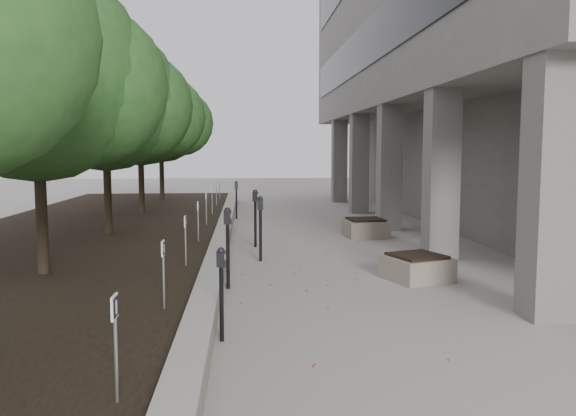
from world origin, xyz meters
name	(u,v)px	position (x,y,z in m)	size (l,w,h in m)	color
ground	(338,345)	(0.00, 0.00, 0.00)	(90.00, 90.00, 0.00)	#9B968E
retaining_wall	(224,232)	(-1.82, 9.00, 0.25)	(0.39, 26.00, 0.50)	gray
planting_bed	(92,235)	(-5.50, 9.00, 0.20)	(7.00, 26.00, 0.40)	black
brutalist_building	(548,10)	(9.50, 13.00, 7.50)	(13.10, 26.00, 15.00)	gray
crabapple_tree_2	(37,119)	(-4.80, 3.00, 3.12)	(4.60, 4.00, 5.44)	#214D1D
crabapple_tree_3	(106,129)	(-4.80, 8.00, 3.12)	(4.60, 4.00, 5.44)	#214D1D
crabapple_tree_4	(140,134)	(-4.80, 13.00, 3.12)	(4.60, 4.00, 5.44)	#214D1D
crabapple_tree_5	(161,137)	(-4.80, 18.00, 3.12)	(4.60, 4.00, 5.44)	#214D1D
parking_sign_1	(116,349)	(-2.35, -2.50, 0.88)	(0.04, 0.22, 0.96)	black
parking_sign_2	(164,275)	(-2.35, 0.50, 0.88)	(0.04, 0.22, 0.96)	black
parking_sign_3	(186,241)	(-2.35, 3.50, 0.88)	(0.04, 0.22, 0.96)	black
parking_sign_4	(198,221)	(-2.35, 6.50, 0.88)	(0.04, 0.22, 0.96)	black
parking_sign_5	(206,209)	(-2.35, 9.50, 0.88)	(0.04, 0.22, 0.96)	black
parking_sign_6	(212,200)	(-2.35, 12.50, 0.88)	(0.04, 0.22, 0.96)	black
parking_sign_7	(216,193)	(-2.35, 15.50, 0.88)	(0.04, 0.22, 0.96)	black
parking_sign_8	(220,188)	(-2.35, 18.50, 0.88)	(0.04, 0.22, 0.96)	black
parking_meter_1	(221,294)	(-1.55, 0.26, 0.65)	(0.13, 0.09, 1.30)	black
parking_meter_2	(228,248)	(-1.55, 3.28, 0.77)	(0.15, 0.11, 1.53)	black
parking_meter_3	(260,229)	(-0.87, 5.95, 0.76)	(0.15, 0.11, 1.52)	black
parking_meter_4	(255,218)	(-0.96, 7.89, 0.77)	(0.15, 0.11, 1.55)	black
parking_meter_5	(236,200)	(-1.55, 14.25, 0.71)	(0.14, 0.10, 1.42)	black
planter_front	(417,267)	(2.18, 3.74, 0.26)	(1.11, 1.11, 0.52)	gray
planter_back	(365,228)	(2.34, 9.51, 0.28)	(1.18, 1.18, 0.55)	gray
berry_scatter	(297,268)	(-0.10, 5.00, 0.01)	(3.30, 14.10, 0.02)	maroon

